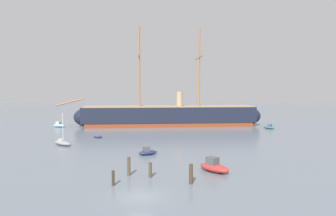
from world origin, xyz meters
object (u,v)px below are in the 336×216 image
mooring_piling_nearest (150,170)px  motorboat_foreground_right (214,167)px  motorboat_far_left (59,125)px  mooring_piling_right_pair (113,178)px  mooring_piling_midwater (129,166)px  tall_ship (169,116)px  motorboat_far_right (269,127)px  mooring_piling_left_pair (191,174)px  motorboat_near_centre (148,152)px  sailboat_mid_left (62,143)px  dinghy_alongside_bow (98,137)px

mooring_piling_nearest → motorboat_foreground_right: bearing=16.1°
motorboat_foreground_right → motorboat_far_left: 58.07m
mooring_piling_right_pair → mooring_piling_midwater: (1.30, 3.92, 0.31)m
tall_ship → motorboat_far_right: bearing=-13.0°
mooring_piling_right_pair → mooring_piling_left_pair: bearing=2.9°
motorboat_near_centre → mooring_piling_right_pair: size_ratio=2.03×
mooring_piling_right_pair → mooring_piling_midwater: 4.14m
mooring_piling_midwater → motorboat_far_right: bearing=52.7°
mooring_piling_midwater → mooring_piling_right_pair: bearing=-108.4°
mooring_piling_right_pair → sailboat_mid_left: bearing=119.5°
motorboat_near_centre → mooring_piling_right_pair: (-3.02, -15.49, 0.38)m
mooring_piling_nearest → sailboat_mid_left: bearing=130.0°
tall_ship → dinghy_alongside_bow: (-15.95, -20.29, -2.76)m
sailboat_mid_left → mooring_piling_nearest: sailboat_mid_left is taller
sailboat_mid_left → mooring_piling_midwater: bearing=-53.5°
dinghy_alongside_bow → mooring_piling_nearest: bearing=-66.7°
mooring_piling_nearest → mooring_piling_right_pair: size_ratio=1.08×
motorboat_foreground_right → mooring_piling_left_pair: size_ratio=2.03×
sailboat_mid_left → motorboat_far_right: sailboat_mid_left is taller
mooring_piling_left_pair → dinghy_alongside_bow: bearing=118.5°
dinghy_alongside_bow → mooring_piling_left_pair: (17.40, -32.09, 0.88)m
mooring_piling_nearest → mooring_piling_right_pair: 5.03m
tall_ship → motorboat_foreground_right: size_ratio=12.65×
motorboat_far_right → mooring_piling_midwater: size_ratio=1.35×
tall_ship → motorboat_far_left: size_ratio=14.58×
mooring_piling_right_pair → tall_ship: bearing=82.2°
tall_ship → sailboat_mid_left: tall_ship is taller
motorboat_far_right → mooring_piling_nearest: 52.89m
motorboat_near_centre → mooring_piling_nearest: 12.47m
motorboat_foreground_right → mooring_piling_nearest: bearing=-163.9°
dinghy_alongside_bow → motorboat_far_right: 44.84m
dinghy_alongside_bow → mooring_piling_nearest: 32.10m
mooring_piling_midwater → mooring_piling_left_pair: bearing=-25.1°
sailboat_mid_left → motorboat_far_left: bearing=110.1°
tall_ship → mooring_piling_nearest: 49.92m
tall_ship → mooring_piling_right_pair: size_ratio=34.53×
dinghy_alongside_bow → mooring_piling_midwater: mooring_piling_midwater is taller
motorboat_near_centre → mooring_piling_nearest: (0.97, -12.43, 0.45)m
tall_ship → motorboat_near_centre: size_ratio=17.01×
mooring_piling_right_pair → motorboat_near_centre: bearing=79.0°
sailboat_mid_left → motorboat_foreground_right: bearing=-35.9°
motorboat_far_right → mooring_piling_nearest: bearing=-124.4°
motorboat_foreground_right → mooring_piling_nearest: motorboat_foreground_right is taller
motorboat_foreground_right → mooring_piling_right_pair: size_ratio=2.73×
mooring_piling_midwater → motorboat_near_centre: bearing=81.5°
mooring_piling_left_pair → motorboat_foreground_right: bearing=55.3°
dinghy_alongside_bow → mooring_piling_nearest: (12.68, -29.48, 0.66)m
motorboat_foreground_right → tall_ship: bearing=95.9°
motorboat_far_right → mooring_piling_left_pair: bearing=-118.5°
motorboat_foreground_right → motorboat_near_centre: 13.59m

